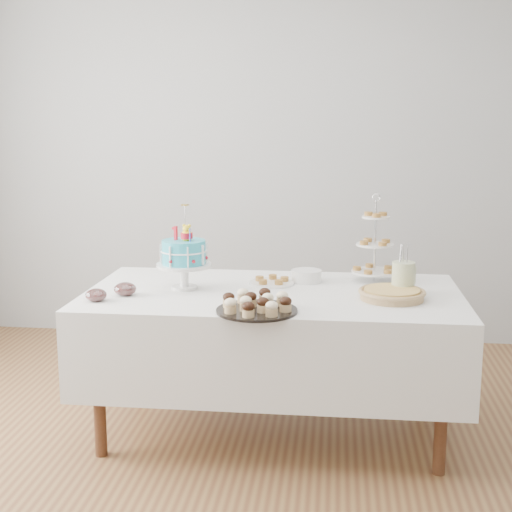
# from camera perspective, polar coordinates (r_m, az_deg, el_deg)

# --- Properties ---
(floor) EXTENTS (5.00, 5.00, 0.00)m
(floor) POSITION_cam_1_polar(r_m,az_deg,el_deg) (3.66, 0.88, -15.80)
(floor) COLOR brown
(floor) RESTS_ON ground
(walls) EXTENTS (5.04, 4.04, 2.70)m
(walls) POSITION_cam_1_polar(r_m,az_deg,el_deg) (3.28, 0.95, 5.78)
(walls) COLOR #9FA2A4
(walls) RESTS_ON floor
(table) EXTENTS (1.92, 1.02, 0.77)m
(table) POSITION_cam_1_polar(r_m,az_deg,el_deg) (3.73, 1.36, -6.25)
(table) COLOR silver
(table) RESTS_ON floor
(birthday_cake) EXTENTS (0.29, 0.29, 0.44)m
(birthday_cake) POSITION_cam_1_polar(r_m,az_deg,el_deg) (3.72, -5.77, -0.84)
(birthday_cake) COLOR white
(birthday_cake) RESTS_ON table
(cupcake_tray) EXTENTS (0.38, 0.38, 0.09)m
(cupcake_tray) POSITION_cam_1_polar(r_m,az_deg,el_deg) (3.28, 0.07, -3.78)
(cupcake_tray) COLOR black
(cupcake_tray) RESTS_ON table
(pie) EXTENTS (0.33, 0.33, 0.05)m
(pie) POSITION_cam_1_polar(r_m,az_deg,el_deg) (3.57, 10.82, -2.96)
(pie) COLOR tan
(pie) RESTS_ON table
(tiered_stand) EXTENTS (0.25, 0.25, 0.48)m
(tiered_stand) POSITION_cam_1_polar(r_m,az_deg,el_deg) (3.91, 9.50, 0.87)
(tiered_stand) COLOR silver
(tiered_stand) RESTS_ON table
(plate_stack) EXTENTS (0.17, 0.17, 0.06)m
(plate_stack) POSITION_cam_1_polar(r_m,az_deg,el_deg) (3.89, 4.05, -1.60)
(plate_stack) COLOR white
(plate_stack) RESTS_ON table
(pastry_plate) EXTENTS (0.24, 0.24, 0.04)m
(pastry_plate) POSITION_cam_1_polar(r_m,az_deg,el_deg) (3.83, 1.27, -2.03)
(pastry_plate) COLOR white
(pastry_plate) RESTS_ON table
(jam_bowl_a) EXTENTS (0.10, 0.10, 0.06)m
(jam_bowl_a) POSITION_cam_1_polar(r_m,az_deg,el_deg) (3.56, -12.67, -3.08)
(jam_bowl_a) COLOR silver
(jam_bowl_a) RESTS_ON table
(jam_bowl_b) EXTENTS (0.11, 0.11, 0.07)m
(jam_bowl_b) POSITION_cam_1_polar(r_m,az_deg,el_deg) (3.64, -10.43, -2.63)
(jam_bowl_b) COLOR silver
(jam_bowl_b) RESTS_ON table
(utensil_pitcher) EXTENTS (0.12, 0.11, 0.26)m
(utensil_pitcher) POSITION_cam_1_polar(r_m,az_deg,el_deg) (3.66, 11.70, -1.66)
(utensil_pitcher) COLOR beige
(utensil_pitcher) RESTS_ON table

